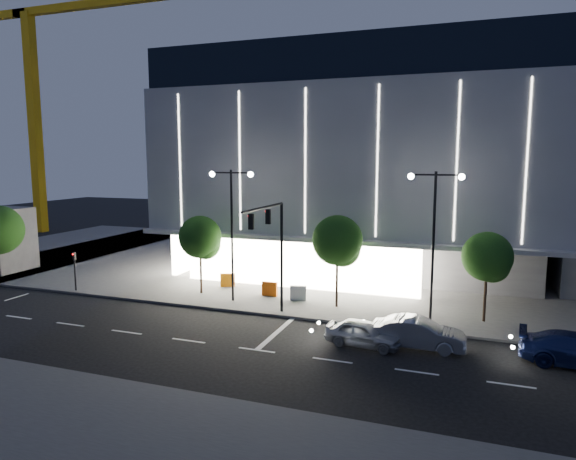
# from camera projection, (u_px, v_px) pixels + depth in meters

# --- Properties ---
(ground) EXTENTS (160.00, 160.00, 0.00)m
(ground) POSITION_uv_depth(u_px,v_px,m) (234.00, 336.00, 28.33)
(ground) COLOR black
(ground) RESTS_ON ground
(sidewalk_museum) EXTENTS (70.00, 40.00, 0.15)m
(sidewalk_museum) POSITION_uv_depth(u_px,v_px,m) (391.00, 260.00, 48.98)
(sidewalk_museum) COLOR #474747
(sidewalk_museum) RESTS_ON ground
(museum) EXTENTS (30.00, 25.80, 18.00)m
(museum) POSITION_uv_depth(u_px,v_px,m) (369.00, 163.00, 46.81)
(museum) COLOR #4C4C51
(museum) RESTS_ON ground
(traffic_mast) EXTENTS (0.33, 5.89, 7.07)m
(traffic_mast) POSITION_uv_depth(u_px,v_px,m) (273.00, 238.00, 30.40)
(traffic_mast) COLOR black
(traffic_mast) RESTS_ON ground
(street_lamp_west) EXTENTS (3.16, 0.36, 9.00)m
(street_lamp_west) POSITION_uv_depth(u_px,v_px,m) (232.00, 216.00, 34.10)
(street_lamp_west) COLOR black
(street_lamp_west) RESTS_ON ground
(street_lamp_east) EXTENTS (3.16, 0.36, 9.00)m
(street_lamp_east) POSITION_uv_depth(u_px,v_px,m) (434.00, 224.00, 29.72)
(street_lamp_east) COLOR black
(street_lamp_east) RESTS_ON ground
(ped_signal_far) EXTENTS (0.22, 0.24, 3.00)m
(ped_signal_far) POSITION_uv_depth(u_px,v_px,m) (75.00, 267.00, 37.32)
(ped_signal_far) COLOR black
(ped_signal_far) RESTS_ON ground
(tower_crane) EXTENTS (32.00, 2.00, 28.50)m
(tower_crane) POSITION_uv_depth(u_px,v_px,m) (38.00, 73.00, 65.35)
(tower_crane) COLOR gold
(tower_crane) RESTS_ON ground
(tree_left) EXTENTS (3.02, 3.02, 5.72)m
(tree_left) POSITION_uv_depth(u_px,v_px,m) (201.00, 239.00, 36.32)
(tree_left) COLOR black
(tree_left) RESTS_ON ground
(tree_mid) EXTENTS (3.25, 3.25, 6.15)m
(tree_mid) POSITION_uv_depth(u_px,v_px,m) (338.00, 243.00, 32.91)
(tree_mid) COLOR black
(tree_mid) RESTS_ON ground
(tree_right) EXTENTS (2.91, 2.91, 5.51)m
(tree_right) POSITION_uv_depth(u_px,v_px,m) (488.00, 259.00, 29.94)
(tree_right) COLOR black
(tree_right) RESTS_ON ground
(car_lead) EXTENTS (4.20, 2.12, 1.37)m
(car_lead) POSITION_uv_depth(u_px,v_px,m) (363.00, 333.00, 26.76)
(car_lead) COLOR #9EA1A5
(car_lead) RESTS_ON ground
(car_second) EXTENTS (4.78, 1.71, 1.57)m
(car_second) POSITION_uv_depth(u_px,v_px,m) (418.00, 333.00, 26.46)
(car_second) COLOR #A6A8AE
(car_second) RESTS_ON ground
(barrier_a) EXTENTS (1.11, 0.66, 1.00)m
(barrier_a) POSITION_uv_depth(u_px,v_px,m) (228.00, 280.00, 38.59)
(barrier_a) COLOR orange
(barrier_a) RESTS_ON sidewalk_museum
(barrier_c) EXTENTS (1.10, 0.26, 1.00)m
(barrier_c) POSITION_uv_depth(u_px,v_px,m) (270.00, 289.00, 35.98)
(barrier_c) COLOR #DA550C
(barrier_c) RESTS_ON sidewalk_museum
(barrier_d) EXTENTS (1.13, 0.51, 1.00)m
(barrier_d) POSITION_uv_depth(u_px,v_px,m) (298.00, 293.00, 34.88)
(barrier_d) COLOR silver
(barrier_d) RESTS_ON sidewalk_museum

